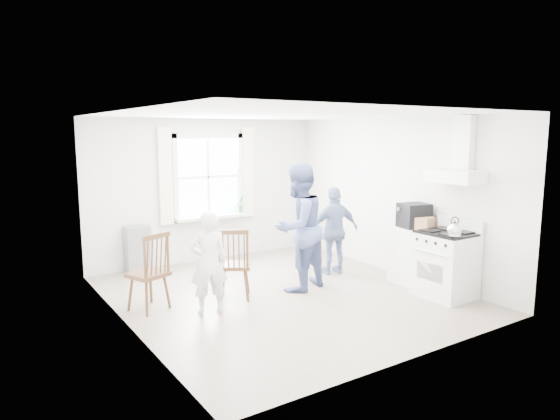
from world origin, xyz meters
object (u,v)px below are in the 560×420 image
Objects in this scene: gas_stove at (445,264)px; windsor_chair_a at (153,264)px; windsor_chair_b at (234,256)px; person_mid at (298,227)px; person_left at (209,263)px; stereo_stack at (414,215)px; person_right at (335,231)px; low_cabinet at (411,256)px.

gas_stove reaches higher than windsor_chair_a.
person_mid is at bearing -4.36° from windsor_chair_b.
windsor_chair_b is 0.59m from person_left.
person_mid is (1.04, -0.08, 0.32)m from windsor_chair_b.
windsor_chair_b is at bearing -20.65° from person_mid.
stereo_stack is at bearing -17.19° from windsor_chair_b.
windsor_chair_b is 2.07m from person_right.
person_right reaches higher than windsor_chair_a.
person_mid is (2.14, -0.27, 0.30)m from windsor_chair_a.
windsor_chair_b is 0.55× the size of person_mid.
low_cabinet is 0.47× the size of person_mid.
windsor_chair_a is at bearing 165.16° from low_cabinet.
stereo_stack reaches higher than windsor_chair_a.
gas_stove is 0.82× the size of person_left.
person_right is at bearing -176.13° from person_mid.
low_cabinet is 1.31m from person_right.
stereo_stack is 2.85m from windsor_chair_b.
stereo_stack is at bearing -176.46° from person_left.
person_right reaches higher than gas_stove.
stereo_stack reaches higher than windsor_chair_b.
windsor_chair_b is at bearing 19.56° from person_right.
person_mid is at bearing 155.47° from stereo_stack.
windsor_chair_a is at bearing 155.37° from gas_stove.
person_left reaches higher than low_cabinet.
person_mid reaches higher than windsor_chair_a.
person_right reaches higher than stereo_stack.
gas_stove is 0.59× the size of person_mid.
person_right is at bearing 1.88° from windsor_chair_a.
gas_stove is at bearing 171.82° from person_left.
low_cabinet is 0.64m from stereo_stack.
person_right is at bearing 8.06° from windsor_chair_b.
person_left is 0.93× the size of person_right.
low_cabinet is 0.61× the size of person_right.
windsor_chair_a is 0.56× the size of person_mid.
person_left is (-3.13, 1.24, 0.20)m from gas_stove.
windsor_chair_a is at bearing -23.40° from person_mid.
person_right is (-0.64, 1.12, -0.35)m from stereo_stack.
low_cabinet is 1.87m from person_mid.
stereo_stack is 0.47× the size of windsor_chair_b.
person_right is (2.56, 0.56, 0.05)m from person_left.
gas_stove is 2.28× the size of stereo_stack.
person_left is at bearing -152.13° from windsor_chair_b.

